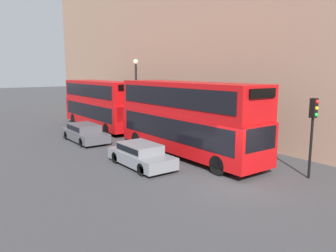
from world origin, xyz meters
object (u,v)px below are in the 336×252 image
(car_dark_sedan, at_px, (141,154))
(pedestrian, at_px, (201,132))
(car_hatchback, at_px, (85,132))
(bus_leading, at_px, (187,116))
(traffic_light, at_px, (313,121))
(bus_second_in_queue, at_px, (100,102))

(car_dark_sedan, xyz_separation_m, pedestrian, (6.32, 2.32, 0.19))
(car_hatchback, xyz_separation_m, pedestrian, (6.32, -5.42, 0.17))
(car_hatchback, bearing_deg, car_dark_sedan, -90.00)
(bus_leading, xyz_separation_m, pedestrian, (2.92, 2.00, -1.58))
(traffic_light, bearing_deg, bus_leading, 106.74)
(traffic_light, xyz_separation_m, pedestrian, (0.90, 8.73, -1.89))
(car_dark_sedan, relative_size, pedestrian, 2.34)
(bus_leading, bearing_deg, car_dark_sedan, -174.72)
(bus_leading, xyz_separation_m, car_dark_sedan, (-3.40, -0.31, -1.76))
(bus_leading, relative_size, car_dark_sedan, 2.53)
(bus_second_in_queue, relative_size, car_dark_sedan, 2.42)
(bus_second_in_queue, distance_m, car_dark_sedan, 12.91)
(bus_leading, distance_m, car_hatchback, 8.35)
(bus_second_in_queue, xyz_separation_m, car_hatchback, (-3.40, -4.61, -1.63))
(bus_second_in_queue, relative_size, pedestrian, 5.67)
(bus_leading, height_order, car_dark_sedan, bus_leading)
(bus_leading, xyz_separation_m, traffic_light, (2.02, -6.72, 0.31))
(car_hatchback, xyz_separation_m, traffic_light, (5.42, -14.15, 2.06))
(bus_second_in_queue, height_order, traffic_light, bus_second_in_queue)
(car_dark_sedan, bearing_deg, car_hatchback, 90.00)
(bus_leading, xyz_separation_m, bus_second_in_queue, (0.00, 12.03, -0.12))
(bus_leading, bearing_deg, car_hatchback, 114.62)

